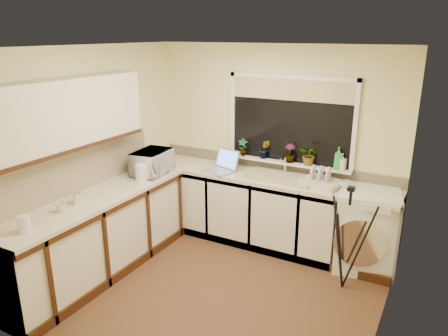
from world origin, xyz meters
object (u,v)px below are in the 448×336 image
Objects in this scene: soap_bottle_clear at (342,162)px; cup_left at (61,208)px; plant_b at (265,149)px; laptop at (222,165)px; steel_jar at (77,198)px; kettle at (141,172)px; microwave at (152,162)px; washing_machine at (366,229)px; plant_d at (310,155)px; plant_a at (243,147)px; soap_bottle_green at (338,158)px; dish_rack at (322,183)px; tripod at (347,239)px; glass_jug at (24,224)px; plant_c at (290,153)px; cup_back at (345,185)px.

soap_bottle_clear is 3.09m from cup_left.
soap_bottle_clear is at bearing 0.51° from plant_b.
laptop is 3.67× the size of steel_jar.
laptop reaches higher than kettle.
steel_jar is 0.23m from cup_left.
steel_jar is at bearing 170.25° from microwave.
washing_machine is at bearing 37.69° from cup_left.
washing_machine is at bearing 18.84° from laptop.
laptop is 1.09m from plant_d.
plant_a is 0.85× the size of soap_bottle_green.
plant_a is (-1.11, 0.20, 0.23)m from dish_rack.
soap_bottle_green reaches higher than tripod.
kettle is 0.27m from microwave.
laptop is at bearing 68.10° from cup_left.
plant_a reaches higher than dish_rack.
plant_a is at bearing -178.73° from soap_bottle_green.
laptop reaches higher than cup_left.
glass_jug is at bearing -90.05° from laptop.
plant_c is at bearing -0.91° from plant_b.
glass_jug is at bearing -113.32° from dish_rack.
soap_bottle_green is at bearing 142.79° from washing_machine.
plant_d reaches higher than microwave.
soap_bottle_clear reaches higher than steel_jar.
microwave is at bearing -148.22° from dish_rack.
washing_machine is 3.83× the size of plant_b.
laptop is at bearing -121.08° from plant_a.
washing_machine is 1.79m from plant_a.
laptop is at bearing -161.46° from dish_rack.
cup_back is (2.21, 2.42, -0.03)m from glass_jug.
glass_jug is (-0.69, -2.35, 0.01)m from laptop.
laptop is 2.31× the size of soap_bottle_clear.
washing_machine is 3.94× the size of plant_c.
laptop is 1.27m from dish_rack.
steel_jar is at bearing -138.32° from soap_bottle_clear.
plant_b is at bearing -179.56° from dish_rack.
plant_c is at bearing 54.54° from cup_left.
steel_jar is at bearing -173.24° from tripod.
microwave is 1.92m from plant_d.
glass_jug is 0.69× the size of plant_a.
soap_bottle_green is (1.22, 0.03, 0.02)m from plant_a.
soap_bottle_green reaches higher than plant_d.
soap_bottle_green is at bearing 0.18° from plant_b.
cup_back is at bearing -15.96° from plant_c.
tripod is 3.07m from glass_jug.
plant_c is 0.63m from soap_bottle_clear.
kettle is at bearing -140.94° from dish_rack.
steel_jar is at bearing -115.98° from plant_a.
plant_d is at bearing 31.32° from laptop.
soap_bottle_clear is at bearing 27.13° from kettle.
microwave is at bearing -128.14° from laptop.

